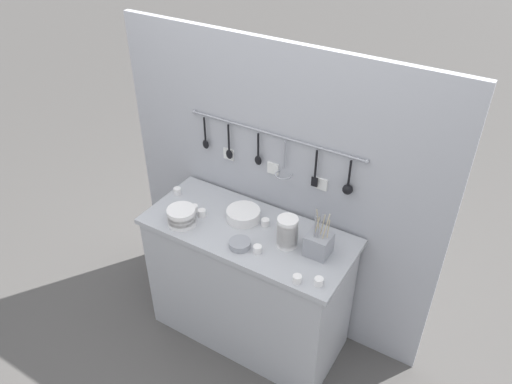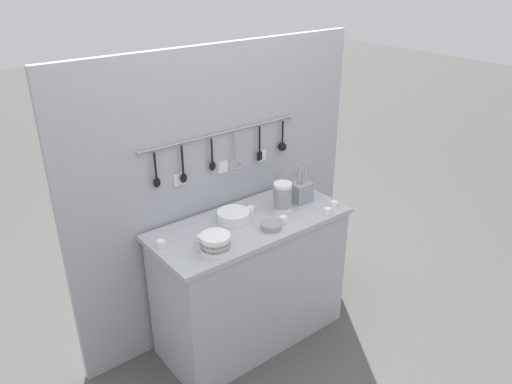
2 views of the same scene
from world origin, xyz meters
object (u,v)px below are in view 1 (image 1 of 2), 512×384
object	(u,v)px
plate_stack	(243,215)
cup_beside_plates	(177,191)
steel_mixing_bowl	(240,244)
bowl_stack_tall_left	(287,232)
cup_edge_far	(265,222)
cutlery_caddy	(319,244)
cup_front_left	(202,213)
cup_by_caddy	(297,279)
cup_back_left	(194,208)
cup_back_right	(257,249)
bowl_stack_back_corner	(182,216)
cup_front_right	(319,282)

from	to	relation	value
plate_stack	cup_beside_plates	xyz separation A→B (m)	(-0.48, -0.00, -0.01)
steel_mixing_bowl	cup_beside_plates	xyz separation A→B (m)	(-0.60, 0.21, 0.00)
bowl_stack_tall_left	cup_edge_far	distance (m)	0.21
bowl_stack_tall_left	plate_stack	distance (m)	0.33
cutlery_caddy	cup_edge_far	bearing A→B (deg)	170.93
plate_stack	cup_edge_far	distance (m)	0.14
plate_stack	cup_front_left	size ratio (longest dim) A/B	4.22
plate_stack	cup_beside_plates	world-z (taller)	plate_stack
cup_by_caddy	cup_back_left	size ratio (longest dim) A/B	1.00
cup_edge_far	cup_back_right	world-z (taller)	same
bowl_stack_back_corner	cutlery_caddy	world-z (taller)	cutlery_caddy
cup_front_right	cup_front_left	distance (m)	0.83
cutlery_caddy	cup_edge_far	distance (m)	0.36
cup_front_right	cup_beside_plates	bearing A→B (deg)	167.14
steel_mixing_bowl	cup_front_right	size ratio (longest dim) A/B	2.58
bowl_stack_back_corner	cup_by_caddy	xyz separation A→B (m)	(0.77, -0.07, -0.03)
cup_front_right	cup_by_caddy	world-z (taller)	same
cup_by_caddy	cup_front_left	world-z (taller)	same
cup_edge_far	cup_front_left	size ratio (longest dim) A/B	1.00
cup_by_caddy	cup_back_left	world-z (taller)	same
cup_front_left	cup_front_right	bearing A→B (deg)	-10.19
bowl_stack_tall_left	cup_by_caddy	world-z (taller)	bowl_stack_tall_left
bowl_stack_tall_left	steel_mixing_bowl	xyz separation A→B (m)	(-0.21, -0.14, -0.07)
bowl_stack_tall_left	cutlery_caddy	size ratio (longest dim) A/B	0.64
cutlery_caddy	cup_by_caddy	distance (m)	0.25
steel_mixing_bowl	cup_by_caddy	size ratio (longest dim) A/B	2.58
bowl_stack_back_corner	cup_by_caddy	bearing A→B (deg)	-5.17
cup_front_left	plate_stack	bearing A→B (deg)	24.44
cup_by_caddy	cup_edge_far	distance (m)	0.47
cup_by_caddy	cup_beside_plates	size ratio (longest dim) A/B	1.00
steel_mixing_bowl	cup_front_left	size ratio (longest dim) A/B	2.58
bowl_stack_tall_left	steel_mixing_bowl	bearing A→B (deg)	-145.15
cup_beside_plates	plate_stack	bearing A→B (deg)	0.17
cup_beside_plates	cup_back_left	xyz separation A→B (m)	(0.20, -0.09, 0.00)
bowl_stack_tall_left	cutlery_caddy	bearing A→B (deg)	8.91
bowl_stack_back_corner	cup_back_right	world-z (taller)	bowl_stack_back_corner
plate_stack	cup_back_right	distance (m)	0.30
cup_back_right	bowl_stack_back_corner	bearing A→B (deg)	-178.09
cup_front_right	cup_back_right	xyz separation A→B (m)	(-0.38, 0.05, 0.00)
bowl_stack_tall_left	cup_beside_plates	size ratio (longest dim) A/B	3.86
cutlery_caddy	cup_by_caddy	bearing A→B (deg)	-89.05
bowl_stack_tall_left	cutlery_caddy	xyz separation A→B (m)	(0.17, 0.03, -0.02)
bowl_stack_tall_left	cup_front_left	distance (m)	0.55
cup_by_caddy	cup_back_right	bearing A→B (deg)	162.95
steel_mixing_bowl	cup_back_left	size ratio (longest dim) A/B	2.58
bowl_stack_back_corner	cup_edge_far	xyz separation A→B (m)	(0.41, 0.23, -0.03)
cup_beside_plates	cup_back_right	distance (m)	0.73
plate_stack	cup_back_right	bearing A→B (deg)	-42.87
cup_by_caddy	cup_front_left	bearing A→B (deg)	165.44
plate_stack	cup_edge_far	bearing A→B (deg)	6.27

